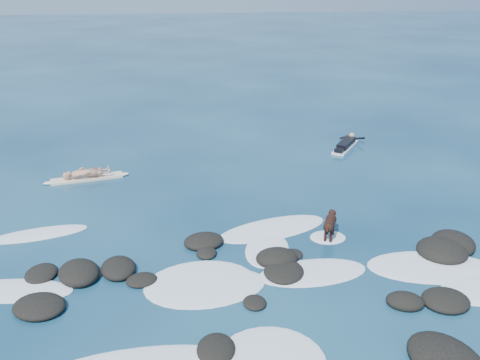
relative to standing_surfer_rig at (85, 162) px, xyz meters
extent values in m
plane|color=#0A2642|center=(5.34, -6.88, -0.72)|extent=(160.00, 160.00, 0.00)
ellipsoid|color=black|center=(0.87, -7.01, -0.60)|extent=(1.48, 1.65, 0.48)
ellipsoid|color=black|center=(2.53, -7.44, -0.67)|extent=(0.99, 0.91, 0.22)
ellipsoid|color=black|center=(6.23, -6.83, -0.60)|extent=(1.25, 1.05, 0.48)
ellipsoid|color=black|center=(10.00, -9.21, -0.64)|extent=(1.33, 1.27, 0.34)
ellipsoid|color=black|center=(4.29, -10.37, -0.65)|extent=(0.95, 1.14, 0.31)
ellipsoid|color=black|center=(8.99, -9.15, -0.63)|extent=(1.10, 0.97, 0.37)
ellipsoid|color=black|center=(6.76, -6.53, -0.68)|extent=(0.55, 0.63, 0.16)
ellipsoid|color=black|center=(4.24, -5.59, -0.63)|extent=(1.42, 1.29, 0.37)
ellipsoid|color=black|center=(1.88, -6.86, -0.62)|extent=(1.15, 1.37, 0.40)
ellipsoid|color=black|center=(5.34, -8.75, -0.68)|extent=(0.61, 0.69, 0.19)
ellipsoid|color=black|center=(10.98, -6.96, -0.58)|extent=(1.78, 1.78, 0.56)
ellipsoid|color=black|center=(-0.15, -6.85, -0.66)|extent=(0.89, 1.07, 0.25)
ellipsoid|color=black|center=(4.29, -6.23, -0.67)|extent=(0.63, 0.72, 0.23)
ellipsoid|color=black|center=(6.31, -7.46, -0.65)|extent=(1.39, 1.51, 0.29)
ellipsoid|color=black|center=(9.01, -11.26, -0.60)|extent=(1.87, 2.14, 0.50)
ellipsoid|color=black|center=(0.16, -8.40, -0.63)|extent=(1.64, 1.54, 0.36)
ellipsoid|color=black|center=(11.52, -6.54, -0.59)|extent=(1.50, 1.65, 0.52)
ellipsoid|color=white|center=(4.05, -7.70, -0.71)|extent=(3.26, 2.68, 0.12)
ellipsoid|color=white|center=(10.36, -7.57, -0.71)|extent=(3.67, 2.18, 0.12)
ellipsoid|color=white|center=(7.09, -7.50, -0.71)|extent=(3.15, 1.67, 0.12)
ellipsoid|color=white|center=(6.06, -6.14, -0.71)|extent=(1.78, 2.41, 0.12)
ellipsoid|color=white|center=(4.41, -7.96, -0.71)|extent=(3.12, 2.36, 0.12)
ellipsoid|color=white|center=(-0.79, -4.44, -0.71)|extent=(3.09, 1.57, 0.12)
ellipsoid|color=white|center=(6.44, -4.86, -0.71)|extent=(3.92, 2.49, 0.12)
ellipsoid|color=white|center=(-0.69, -7.53, -0.71)|extent=(3.20, 1.47, 0.12)
ellipsoid|color=white|center=(8.01, -5.60, -0.71)|extent=(1.10, 0.90, 0.12)
cube|color=beige|center=(0.00, 0.00, -0.67)|extent=(2.74, 1.13, 0.09)
ellipsoid|color=beige|center=(1.31, 0.29, -0.67)|extent=(0.59, 0.42, 0.10)
ellipsoid|color=beige|center=(-1.31, -0.29, -0.67)|extent=(0.59, 0.42, 0.10)
imported|color=tan|center=(0.00, 0.00, 0.24)|extent=(0.55, 0.71, 1.74)
cube|color=white|center=(11.01, 2.61, -0.67)|extent=(1.81, 2.32, 0.09)
ellipsoid|color=white|center=(11.69, 3.62, -0.67)|extent=(0.54, 0.60, 0.09)
cube|color=black|center=(11.01, 2.61, -0.50)|extent=(1.19, 1.48, 0.24)
sphere|color=tan|center=(11.49, 3.32, -0.37)|extent=(0.35, 0.35, 0.25)
cylinder|color=black|center=(11.33, 3.63, -0.51)|extent=(0.62, 0.21, 0.27)
cylinder|color=black|center=(11.84, 3.29, -0.51)|extent=(0.42, 0.56, 0.27)
cube|color=black|center=(10.55, 1.92, -0.55)|extent=(0.65, 0.71, 0.15)
cylinder|color=black|center=(8.01, -5.70, -0.18)|extent=(0.54, 0.71, 0.31)
sphere|color=black|center=(8.12, -5.44, -0.18)|extent=(0.43, 0.43, 0.33)
sphere|color=black|center=(7.90, -5.97, -0.18)|extent=(0.39, 0.39, 0.29)
sphere|color=black|center=(8.20, -5.26, -0.07)|extent=(0.31, 0.31, 0.23)
cone|color=black|center=(8.25, -5.14, -0.08)|extent=(0.17, 0.18, 0.12)
cone|color=black|center=(8.14, -5.25, 0.03)|extent=(0.13, 0.11, 0.11)
cone|color=black|center=(8.25, -5.30, 0.03)|extent=(0.13, 0.11, 0.11)
cylinder|color=black|center=(8.02, -5.47, -0.51)|extent=(0.10, 0.10, 0.42)
cylinder|color=black|center=(8.17, -5.53, -0.51)|extent=(0.10, 0.10, 0.42)
cylinder|color=black|center=(7.85, -5.87, -0.51)|extent=(0.10, 0.10, 0.42)
cylinder|color=black|center=(8.00, -5.94, -0.51)|extent=(0.10, 0.10, 0.42)
cylinder|color=black|center=(7.84, -6.10, -0.12)|extent=(0.17, 0.30, 0.18)
camera|label=1|loc=(3.81, -19.60, 7.02)|focal=40.00mm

